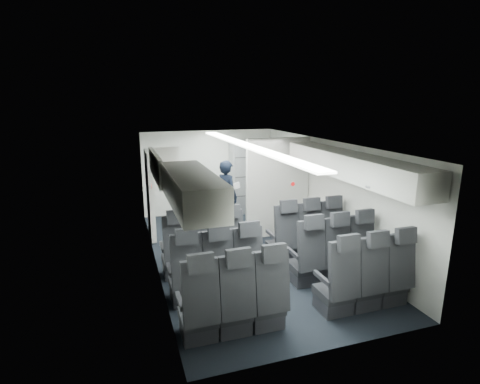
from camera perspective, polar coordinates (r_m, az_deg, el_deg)
cabin_shell at (r=6.97m, az=1.02°, el=-0.96°), size 3.41×6.01×2.16m
seat_row_front at (r=6.72m, az=2.49°, el=-8.02°), size 3.33×0.56×1.24m
seat_row_mid at (r=5.96m, az=5.58°, el=-11.06°), size 3.33×0.56×1.24m
seat_row_rear at (r=5.24m, az=9.65°, el=-14.93°), size 3.33×0.56×1.24m
overhead_bin_left_rear at (r=4.57m, az=-7.37°, el=0.45°), size 0.53×1.80×0.40m
overhead_bin_left_front_open at (r=6.28m, az=-10.75°, el=2.86°), size 0.64×1.70×0.72m
overhead_bin_right_rear at (r=5.76m, az=21.13°, el=2.43°), size 0.53×1.80×0.40m
overhead_bin_right_front at (r=7.18m, az=12.37°, el=5.15°), size 0.53×1.70×0.40m
bulkhead_partition at (r=8.06m, az=5.75°, el=0.66°), size 1.40×0.15×2.13m
galley_unit at (r=9.82m, az=1.07°, el=2.38°), size 0.85×0.52×1.90m
boarding_door at (r=8.18m, az=-13.55°, el=-0.34°), size 0.12×1.27×1.86m
flight_attendant at (r=8.39m, az=-2.00°, el=-0.61°), size 0.60×0.70×1.62m
carry_on_bag at (r=5.88m, az=-9.50°, el=2.93°), size 0.49×0.40×0.25m
papers at (r=8.34m, az=-0.67°, el=0.91°), size 0.20×0.03×0.14m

